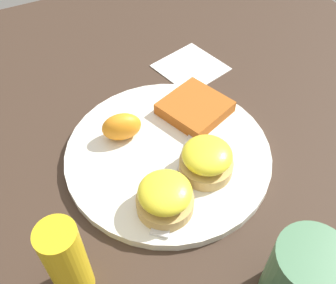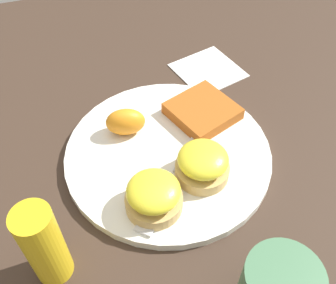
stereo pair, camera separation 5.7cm
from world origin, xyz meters
TOP-DOWN VIEW (x-y plane):
  - ground_plane at (0.00, 0.00)m, footprint 1.10×1.10m
  - plate at (0.00, 0.00)m, footprint 0.31×0.31m
  - sandwich_benedict_left at (0.09, -0.05)m, footprint 0.08×0.08m
  - sandwich_benedict_right at (0.06, 0.03)m, footprint 0.08×0.08m
  - hashbrown_patty at (-0.05, 0.08)m, footprint 0.12×0.12m
  - orange_wedge at (-0.06, -0.05)m, footprint 0.05×0.07m
  - fork at (0.05, -0.01)m, footprint 0.18×0.17m
  - cup at (0.25, 0.03)m, footprint 0.11×0.08m
  - napkin at (-0.17, 0.14)m, footprint 0.13×0.13m
  - condiment_bottle at (0.13, -0.19)m, footprint 0.04×0.04m

SIDE VIEW (x-z plane):
  - ground_plane at x=0.00m, z-range 0.00..0.00m
  - napkin at x=-0.17m, z-range 0.00..0.00m
  - plate at x=0.00m, z-range 0.00..0.01m
  - fork at x=0.05m, z-range 0.01..0.02m
  - hashbrown_patty at x=-0.05m, z-range 0.01..0.03m
  - orange_wedge at x=-0.06m, z-range 0.01..0.06m
  - sandwich_benedict_left at x=0.09m, z-range 0.01..0.06m
  - sandwich_benedict_right at x=0.06m, z-range 0.01..0.06m
  - cup at x=0.25m, z-range 0.00..0.10m
  - condiment_bottle at x=0.13m, z-range 0.00..0.12m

